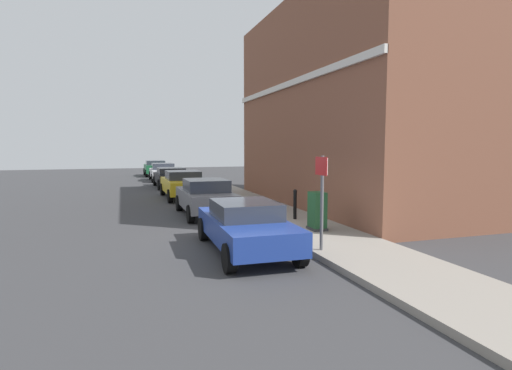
{
  "coord_description": "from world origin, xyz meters",
  "views": [
    {
      "loc": [
        -3.53,
        -11.53,
        2.69
      ],
      "look_at": [
        1.29,
        3.32,
        1.2
      ],
      "focal_mm": 29.05,
      "sensor_mm": 36.0,
      "label": 1
    }
  ],
  "objects": [
    {
      "name": "ground",
      "position": [
        0.0,
        0.0,
        0.0
      ],
      "size": [
        80.0,
        80.0,
        0.0
      ],
      "primitive_type": "plane",
      "color": "#38383A"
    },
    {
      "name": "sidewalk",
      "position": [
        1.99,
        6.0,
        0.07
      ],
      "size": [
        2.41,
        30.0,
        0.15
      ],
      "primitive_type": "cube",
      "color": "gray",
      "rests_on": "ground"
    },
    {
      "name": "corner_building",
      "position": [
        6.6,
        4.72,
        4.41
      ],
      "size": [
        6.89,
        13.43,
        8.82
      ],
      "color": "brown",
      "rests_on": "ground"
    },
    {
      "name": "car_blue",
      "position": [
        -0.6,
        -1.64,
        0.68
      ],
      "size": [
        1.9,
        4.33,
        1.29
      ],
      "rotation": [
        0.0,
        0.0,
        1.55
      ],
      "color": "navy",
      "rests_on": "ground"
    },
    {
      "name": "car_grey",
      "position": [
        -0.5,
        4.11,
        0.74
      ],
      "size": [
        1.87,
        4.03,
        1.41
      ],
      "rotation": [
        0.0,
        0.0,
        1.58
      ],
      "color": "slate",
      "rests_on": "ground"
    },
    {
      "name": "car_yellow",
      "position": [
        -0.58,
        9.71,
        0.73
      ],
      "size": [
        1.99,
        4.34,
        1.4
      ],
      "rotation": [
        0.0,
        0.0,
        1.58
      ],
      "color": "gold",
      "rests_on": "ground"
    },
    {
      "name": "car_black",
      "position": [
        -0.54,
        15.54,
        0.69
      ],
      "size": [
        2.03,
        4.07,
        1.27
      ],
      "rotation": [
        0.0,
        0.0,
        1.59
      ],
      "color": "black",
      "rests_on": "ground"
    },
    {
      "name": "car_white",
      "position": [
        -0.55,
        20.83,
        0.7
      ],
      "size": [
        1.94,
        4.19,
        1.35
      ],
      "rotation": [
        0.0,
        0.0,
        1.56
      ],
      "color": "silver",
      "rests_on": "ground"
    },
    {
      "name": "car_green",
      "position": [
        -0.72,
        26.11,
        0.73
      ],
      "size": [
        1.91,
        3.9,
        1.38
      ],
      "rotation": [
        0.0,
        0.0,
        1.57
      ],
      "color": "#195933",
      "rests_on": "ground"
    },
    {
      "name": "utility_cabinet",
      "position": [
        2.03,
        -0.37,
        0.68
      ],
      "size": [
        0.46,
        0.61,
        1.15
      ],
      "color": "#1E4C28",
      "rests_on": "sidewalk"
    },
    {
      "name": "bollard_near_cabinet",
      "position": [
        2.13,
        1.55,
        0.7
      ],
      "size": [
        0.14,
        0.14,
        1.04
      ],
      "color": "black",
      "rests_on": "sidewalk"
    },
    {
      "name": "street_sign",
      "position": [
        1.03,
        -2.6,
        1.66
      ],
      "size": [
        0.08,
        0.6,
        2.3
      ],
      "color": "#59595B",
      "rests_on": "sidewalk"
    }
  ]
}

